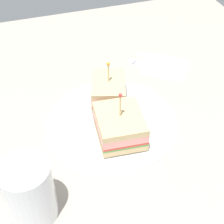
{
  "coord_description": "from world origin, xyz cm",
  "views": [
    {
      "loc": [
        -47.89,
        15.92,
        48.91
      ],
      "look_at": [
        0.0,
        0.0,
        2.92
      ],
      "focal_mm": 54.65,
      "sensor_mm": 36.0,
      "label": 1
    }
  ],
  "objects_px": {
    "fork": "(147,66)",
    "knife": "(156,59)",
    "sandwich_half_front": "(109,90)",
    "drink_glass": "(30,194)",
    "napkin": "(165,67)",
    "plate": "(112,121)",
    "sandwich_half_back": "(121,125)"
  },
  "relations": [
    {
      "from": "knife",
      "to": "drink_glass",
      "type": "bearing_deg",
      "value": 133.16
    },
    {
      "from": "plate",
      "to": "sandwich_half_back",
      "type": "bearing_deg",
      "value": -176.33
    },
    {
      "from": "drink_glass",
      "to": "napkin",
      "type": "bearing_deg",
      "value": -50.86
    },
    {
      "from": "knife",
      "to": "plate",
      "type": "bearing_deg",
      "value": 135.56
    },
    {
      "from": "plate",
      "to": "sandwich_half_front",
      "type": "height_order",
      "value": "sandwich_half_front"
    },
    {
      "from": "sandwich_half_back",
      "to": "napkin",
      "type": "bearing_deg",
      "value": -43.98
    },
    {
      "from": "knife",
      "to": "fork",
      "type": "bearing_deg",
      "value": 120.36
    },
    {
      "from": "drink_glass",
      "to": "knife",
      "type": "height_order",
      "value": "drink_glass"
    },
    {
      "from": "drink_glass",
      "to": "knife",
      "type": "distance_m",
      "value": 0.5
    },
    {
      "from": "plate",
      "to": "napkin",
      "type": "xyz_separation_m",
      "value": [
        0.15,
        -0.19,
        -0.0
      ]
    },
    {
      "from": "fork",
      "to": "sandwich_half_front",
      "type": "bearing_deg",
      "value": 127.24
    },
    {
      "from": "drink_glass",
      "to": "napkin",
      "type": "relative_size",
      "value": 1.06
    },
    {
      "from": "napkin",
      "to": "knife",
      "type": "height_order",
      "value": "knife"
    },
    {
      "from": "fork",
      "to": "knife",
      "type": "bearing_deg",
      "value": -59.64
    },
    {
      "from": "sandwich_half_front",
      "to": "plate",
      "type": "bearing_deg",
      "value": 168.27
    },
    {
      "from": "sandwich_half_back",
      "to": "fork",
      "type": "distance_m",
      "value": 0.26
    },
    {
      "from": "sandwich_half_front",
      "to": "knife",
      "type": "relative_size",
      "value": 1.02
    },
    {
      "from": "fork",
      "to": "knife",
      "type": "height_order",
      "value": "same"
    },
    {
      "from": "fork",
      "to": "napkin",
      "type": "bearing_deg",
      "value": -113.8
    },
    {
      "from": "drink_glass",
      "to": "plate",
      "type": "bearing_deg",
      "value": -49.39
    },
    {
      "from": "plate",
      "to": "fork",
      "type": "height_order",
      "value": "plate"
    },
    {
      "from": "sandwich_half_front",
      "to": "sandwich_half_back",
      "type": "xyz_separation_m",
      "value": [
        -0.11,
        0.01,
        0.0
      ]
    },
    {
      "from": "napkin",
      "to": "plate",
      "type": "bearing_deg",
      "value": 127.66
    },
    {
      "from": "sandwich_half_front",
      "to": "drink_glass",
      "type": "bearing_deg",
      "value": 138.21
    },
    {
      "from": "napkin",
      "to": "sandwich_half_front",
      "type": "bearing_deg",
      "value": 115.29
    },
    {
      "from": "sandwich_half_front",
      "to": "fork",
      "type": "distance_m",
      "value": 0.17
    },
    {
      "from": "napkin",
      "to": "fork",
      "type": "distance_m",
      "value": 0.05
    },
    {
      "from": "plate",
      "to": "napkin",
      "type": "height_order",
      "value": "plate"
    },
    {
      "from": "plate",
      "to": "fork",
      "type": "bearing_deg",
      "value": -41.76
    },
    {
      "from": "sandwich_half_back",
      "to": "napkin",
      "type": "relative_size",
      "value": 1.03
    },
    {
      "from": "plate",
      "to": "sandwich_half_front",
      "type": "distance_m",
      "value": 0.07
    },
    {
      "from": "plate",
      "to": "sandwich_half_front",
      "type": "relative_size",
      "value": 2.39
    }
  ]
}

